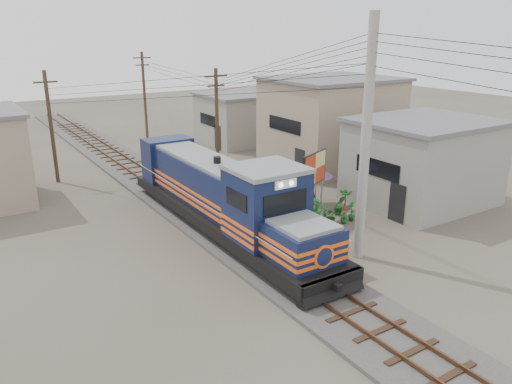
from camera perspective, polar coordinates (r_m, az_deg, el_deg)
ground at (r=20.41m, az=3.33°, el=-9.11°), size 120.00×120.00×0.00m
ballast at (r=28.43m, az=-8.49°, el=-1.08°), size 3.60×70.00×0.16m
track at (r=28.37m, az=-8.51°, el=-0.74°), size 1.15×70.00×0.12m
locomotive at (r=23.66m, az=-3.69°, el=-0.67°), size 2.93×15.94×3.95m
utility_pole_main at (r=20.52m, az=12.42°, el=5.52°), size 0.40×0.40×10.00m
wooden_pole_mid at (r=32.93m, az=-4.49°, el=8.17°), size 1.60×0.24×7.00m
wooden_pole_far at (r=45.71m, az=-12.63°, el=10.90°), size 1.60×0.24×7.50m
wooden_pole_left at (r=33.63m, az=-22.39°, el=7.08°), size 1.60×0.24×7.00m
power_lines at (r=25.51m, az=-8.15°, el=13.97°), size 9.65×19.00×3.30m
shophouse_front at (r=29.22m, az=18.51°, el=3.36°), size 7.35×6.30×4.70m
shophouse_mid at (r=35.89m, az=8.53°, el=7.93°), size 8.40×7.35×6.20m
shophouse_back at (r=43.21m, az=-1.83°, el=8.48°), size 6.30×6.30×4.20m
billboard at (r=25.19m, az=6.70°, el=2.47°), size 2.12×1.03×3.51m
market_umbrella at (r=27.56m, az=6.92°, el=2.29°), size 2.19×2.19×2.14m
vendor at (r=27.67m, az=6.45°, el=-0.07°), size 0.65×0.58×1.50m
plant_nursery at (r=25.60m, az=8.06°, el=-2.35°), size 3.28×2.06×1.08m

